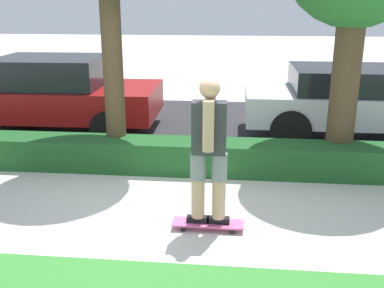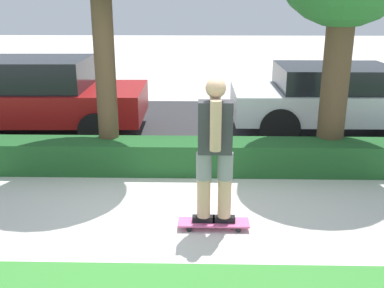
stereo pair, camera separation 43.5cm
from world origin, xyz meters
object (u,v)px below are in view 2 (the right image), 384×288
skateboard (214,223)px  skater_person (215,148)px  parked_car_front (40,95)px  parked_car_middle (337,97)px

skateboard → skater_person: bearing=123.7°
skater_person → parked_car_front: (-3.34, 3.95, -0.22)m
skateboard → skater_person: (-0.00, 0.00, 0.92)m
parked_car_front → skater_person: bearing=-51.2°
skateboard → parked_car_front: parked_car_front is taller
skateboard → parked_car_middle: size_ratio=0.20×
parked_car_front → parked_car_middle: size_ratio=0.98×
skater_person → parked_car_front: size_ratio=0.42×
skateboard → skater_person: 0.92m
parked_car_front → skateboard: bearing=-51.2°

